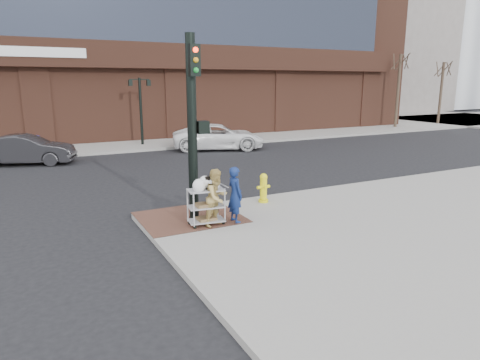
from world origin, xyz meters
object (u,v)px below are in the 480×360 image
pedestrian_tan (217,198)px  sedan_dark (26,150)px  traffic_signal_pole (193,123)px  fire_hydrant (263,187)px  minivan_white (219,137)px  lamp_post (141,104)px  utility_cart (206,203)px  woman_blue (235,195)px

pedestrian_tan → sedan_dark: (-4.30, 12.83, -0.20)m
traffic_signal_pole → sedan_dark: (-4.02, 11.98, -2.11)m
sedan_dark → fire_hydrant: bearing=-131.7°
traffic_signal_pole → minivan_white: 13.74m
sedan_dark → lamp_post: bearing=-45.0°
pedestrian_tan → utility_cart: (-0.23, 0.19, -0.17)m
utility_cart → fire_hydrant: bearing=26.1°
sedan_dark → utility_cart: bearing=-143.7°
woman_blue → lamp_post: bearing=-9.7°
lamp_post → utility_cart: (-2.42, -15.89, -1.87)m
lamp_post → woman_blue: bearing=-95.8°
lamp_post → pedestrian_tan: bearing=-97.7°
minivan_white → pedestrian_tan: bearing=175.2°
woman_blue → utility_cart: (-0.79, 0.15, -0.17)m
minivan_white → lamp_post: bearing=69.7°
woman_blue → minivan_white: woman_blue is taller
sedan_dark → utility_cart: 13.28m
woman_blue → fire_hydrant: size_ratio=1.65×
traffic_signal_pole → woman_blue: (0.85, -0.81, -1.91)m
traffic_signal_pole → lamp_post: bearing=80.8°
utility_cart → pedestrian_tan: bearing=-39.7°
woman_blue → fire_hydrant: 2.20m
traffic_signal_pole → pedestrian_tan: traffic_signal_pole is taller
utility_cart → minivan_white: bearing=64.2°
lamp_post → pedestrian_tan: lamp_post is taller
sedan_dark → minivan_white: (10.23, 0.10, 0.02)m
sedan_dark → traffic_signal_pole: bearing=-143.0°
lamp_post → woman_blue: 16.21m
traffic_signal_pole → pedestrian_tan: (0.29, -0.85, -1.91)m
traffic_signal_pole → woman_blue: size_ratio=3.24×
traffic_signal_pole → minivan_white: traffic_signal_pole is taller
pedestrian_tan → fire_hydrant: 2.68m
lamp_post → utility_cart: lamp_post is taller
sedan_dark → fire_hydrant: (6.56, -11.42, -0.10)m
fire_hydrant → minivan_white: bearing=72.3°
fire_hydrant → utility_cart: bearing=-153.9°
woman_blue → fire_hydrant: (1.70, 1.37, -0.29)m
sedan_dark → pedestrian_tan: bearing=-143.0°
pedestrian_tan → utility_cart: size_ratio=1.17×
woman_blue → minivan_white: size_ratio=0.29×
woman_blue → minivan_white: 13.96m
woman_blue → utility_cart: size_ratio=1.17×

